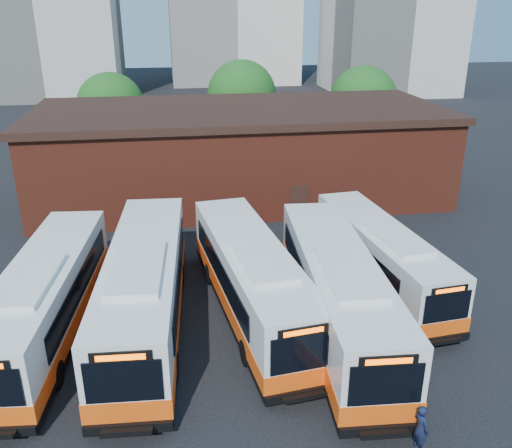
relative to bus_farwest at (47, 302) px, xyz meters
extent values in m
plane|color=black|center=(10.37, -2.85, -1.59)|extent=(220.00, 220.00, 0.00)
cube|color=white|center=(0.00, 0.04, 0.23)|extent=(3.73, 12.49, 2.92)
cube|color=#FF5410|center=(0.00, 0.04, -0.61)|extent=(3.79, 12.55, 0.72)
cube|color=black|center=(0.00, 0.04, -1.13)|extent=(3.78, 12.54, 0.26)
cube|color=black|center=(-1.29, 0.57, 0.51)|extent=(0.93, 9.56, 1.08)
cube|color=black|center=(1.37, 0.32, 0.51)|extent=(0.93, 9.56, 1.08)
cube|color=white|center=(-0.14, -1.49, 1.80)|extent=(2.17, 4.45, 0.23)
cylinder|color=black|center=(0.86, -3.54, -1.08)|extent=(0.42, 1.05, 1.03)
cylinder|color=black|center=(-0.88, 3.41, -1.08)|extent=(0.42, 1.05, 1.03)
cylinder|color=black|center=(1.48, 3.20, -1.08)|extent=(0.42, 1.05, 1.03)
cube|color=white|center=(4.04, 0.04, 0.38)|extent=(3.65, 13.49, 3.17)
cube|color=#FF5410|center=(4.04, 0.04, -0.53)|extent=(3.71, 13.55, 0.78)
cube|color=black|center=(4.04, 0.04, -1.09)|extent=(3.70, 13.53, 0.28)
cube|color=black|center=(3.63, -6.65, 0.69)|extent=(2.41, 0.22, 1.50)
cube|color=black|center=(3.63, -6.66, 1.61)|extent=(1.89, 0.18, 0.36)
cube|color=#FF5905|center=(3.63, -6.70, 1.61)|extent=(1.50, 0.12, 0.20)
cube|color=black|center=(3.63, -6.72, -1.09)|extent=(2.84, 0.33, 0.36)
cube|color=black|center=(3.61, -6.97, -0.98)|extent=(1.63, 0.52, 0.07)
cube|color=black|center=(3.60, -7.17, -0.90)|extent=(1.61, 0.14, 0.20)
cube|color=black|center=(2.63, 0.57, 0.69)|extent=(0.70, 10.39, 1.17)
cube|color=black|center=(5.51, 0.39, 0.69)|extent=(0.70, 10.39, 1.17)
cube|color=white|center=(3.94, -1.63, 2.08)|extent=(2.21, 4.78, 0.24)
cylinder|color=black|center=(2.53, -3.66, -1.03)|extent=(0.42, 1.13, 1.11)
cylinder|color=black|center=(5.09, -3.81, -1.03)|extent=(0.42, 1.13, 1.11)
cylinder|color=black|center=(2.98, 3.67, -1.03)|extent=(0.42, 1.13, 1.11)
cylinder|color=black|center=(5.55, 3.51, -1.03)|extent=(0.42, 1.13, 1.11)
cube|color=white|center=(8.68, 0.37, 0.27)|extent=(4.22, 12.81, 2.99)
cube|color=#FF5410|center=(8.68, 0.37, -0.59)|extent=(4.28, 12.87, 0.73)
cube|color=black|center=(8.68, 0.37, -1.12)|extent=(4.26, 12.86, 0.26)
cube|color=black|center=(9.47, -5.90, 0.56)|extent=(2.26, 0.35, 1.41)
cube|color=black|center=(9.47, -5.91, 1.43)|extent=(1.78, 0.28, 0.34)
cube|color=#FF5905|center=(9.48, -5.95, 1.43)|extent=(1.41, 0.20, 0.19)
cube|color=black|center=(9.48, -5.96, -1.12)|extent=(2.67, 0.48, 0.34)
cube|color=black|center=(9.51, -6.20, -1.01)|extent=(1.56, 0.58, 0.06)
cube|color=black|center=(9.53, -6.39, -0.94)|extent=(1.51, 0.23, 0.19)
cube|color=black|center=(7.28, 0.61, 0.56)|extent=(1.27, 9.74, 1.10)
cube|color=black|center=(9.98, 0.95, 0.56)|extent=(1.27, 9.74, 1.10)
cube|color=white|center=(8.88, -1.19, 1.87)|extent=(2.35, 4.59, 0.23)
cylinder|color=black|center=(7.93, -3.32, -1.06)|extent=(0.46, 1.08, 1.05)
cylinder|color=black|center=(10.33, -3.02, -1.06)|extent=(0.46, 1.08, 1.05)
cylinder|color=black|center=(7.07, 3.54, -1.06)|extent=(0.46, 1.08, 1.05)
cylinder|color=black|center=(9.47, 3.84, -1.06)|extent=(0.46, 1.08, 1.05)
cube|color=white|center=(12.04, -1.48, 0.33)|extent=(3.63, 13.14, 3.08)
cube|color=#FF5410|center=(12.04, -1.48, -0.56)|extent=(3.69, 13.20, 0.76)
cube|color=black|center=(12.04, -1.48, -1.10)|extent=(3.68, 13.19, 0.27)
cube|color=black|center=(11.60, -7.99, 0.63)|extent=(2.34, 0.22, 1.46)
cube|color=black|center=(11.60, -8.00, 1.53)|extent=(1.84, 0.19, 0.35)
cube|color=#FF5905|center=(11.59, -8.04, 1.53)|extent=(1.46, 0.12, 0.19)
cube|color=black|center=(11.59, -8.05, -1.10)|extent=(2.76, 0.34, 0.35)
cube|color=black|center=(11.58, -8.30, -0.99)|extent=(1.59, 0.52, 0.06)
cube|color=black|center=(11.56, -8.50, -0.92)|extent=(1.57, 0.15, 0.19)
cube|color=black|center=(10.67, -0.95, 0.63)|extent=(0.74, 10.11, 1.14)
cube|color=black|center=(13.47, -1.14, 0.63)|extent=(0.74, 10.11, 1.14)
cube|color=white|center=(11.93, -3.10, 1.98)|extent=(2.18, 4.66, 0.24)
cylinder|color=black|center=(10.54, -5.06, -1.05)|extent=(0.42, 1.10, 1.08)
cylinder|color=black|center=(13.04, -5.23, -1.05)|extent=(0.42, 1.10, 1.08)
cylinder|color=black|center=(11.03, 2.06, -1.05)|extent=(0.42, 1.10, 1.08)
cylinder|color=black|center=(13.52, 1.89, -1.05)|extent=(0.42, 1.10, 1.08)
cube|color=white|center=(15.39, 2.13, 0.08)|extent=(3.48, 11.43, 2.67)
cube|color=#FF5410|center=(15.39, 2.13, -0.70)|extent=(3.53, 11.48, 0.66)
cube|color=black|center=(15.39, 2.13, -1.17)|extent=(3.52, 11.47, 0.23)
cube|color=black|center=(15.95, -3.50, 0.33)|extent=(2.03, 0.26, 1.27)
cube|color=black|center=(15.95, -3.51, 1.11)|extent=(1.59, 0.21, 0.30)
cube|color=#FF5905|center=(15.95, -3.54, 1.11)|extent=(1.26, 0.14, 0.17)
cube|color=black|center=(15.95, -3.55, -1.17)|extent=(2.39, 0.36, 0.30)
cube|color=black|center=(15.98, -3.77, -1.07)|extent=(1.39, 0.49, 0.06)
cube|color=black|center=(15.99, -3.94, -1.01)|extent=(1.36, 0.17, 0.17)
cube|color=black|center=(14.15, 2.38, 0.33)|extent=(0.91, 8.74, 0.98)
cube|color=black|center=(16.57, 2.62, 0.33)|extent=(0.91, 8.74, 0.98)
cube|color=white|center=(15.53, 0.73, 1.51)|extent=(2.00, 4.08, 0.21)
cylinder|color=black|center=(14.63, -1.15, -1.12)|extent=(0.39, 0.96, 0.94)
cylinder|color=black|center=(16.78, -0.94, -1.12)|extent=(0.39, 0.96, 0.94)
cylinder|color=black|center=(14.02, 5.01, -1.12)|extent=(0.39, 0.96, 0.94)
cylinder|color=black|center=(16.18, 5.22, -1.12)|extent=(0.39, 0.96, 0.94)
imported|color=black|center=(12.67, -8.49, -0.76)|extent=(0.52, 0.68, 1.66)
cube|color=maroon|center=(10.37, 17.15, 1.41)|extent=(28.00, 12.00, 6.00)
cube|color=black|center=(10.37, 17.15, 4.56)|extent=(28.60, 12.60, 0.50)
cube|color=black|center=(13.37, 11.12, -0.39)|extent=(1.20, 0.08, 2.40)
cylinder|color=#382314|center=(0.37, 29.15, -0.24)|extent=(0.36, 0.36, 2.70)
sphere|color=#154C17|center=(0.37, 29.15, 3.06)|extent=(6.00, 6.00, 6.00)
cylinder|color=#382314|center=(12.37, 31.15, -0.11)|extent=(0.36, 0.36, 2.95)
sphere|color=#154C17|center=(12.37, 31.15, 3.50)|extent=(6.56, 6.56, 6.56)
cylinder|color=#382314|center=(23.37, 28.15, -0.18)|extent=(0.36, 0.36, 2.81)
sphere|color=#154C17|center=(23.37, 28.15, 3.25)|extent=(6.24, 6.24, 6.24)
camera|label=1|loc=(5.54, -20.73, 11.45)|focal=38.00mm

